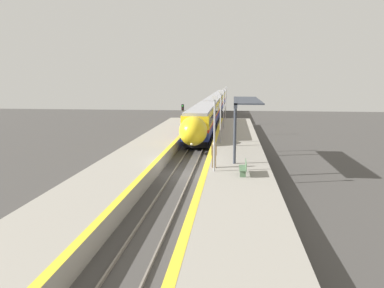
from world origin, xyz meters
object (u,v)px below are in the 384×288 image
(platform_bench, at_px, (244,167))
(lamppost_far, at_px, (224,105))
(person_waiting, at_px, (214,154))
(lamppost_mid, at_px, (221,113))
(train, at_px, (216,103))
(lamppost_near, at_px, (214,128))
(railway_signal, at_px, (183,118))
(lamppost_farthest, at_px, (226,100))

(platform_bench, distance_m, lamppost_far, 24.05)
(person_waiting, height_order, lamppost_mid, lamppost_mid)
(train, relative_size, person_waiting, 51.70)
(lamppost_near, distance_m, lamppost_mid, 11.56)
(railway_signal, xyz_separation_m, lamppost_far, (4.64, 4.14, 1.30))
(person_waiting, distance_m, lamppost_farthest, 33.72)
(lamppost_far, height_order, lamppost_farthest, same)
(person_waiting, distance_m, lamppost_far, 22.18)
(train, height_order, lamppost_mid, lamppost_mid)
(platform_bench, height_order, lamppost_farthest, lamppost_farthest)
(lamppost_mid, bearing_deg, platform_bench, -81.07)
(railway_signal, relative_size, lamppost_far, 0.86)
(lamppost_far, bearing_deg, train, 94.55)
(railway_signal, distance_m, lamppost_far, 6.35)
(train, xyz_separation_m, person_waiting, (2.46, -53.76, -0.20))
(lamppost_near, relative_size, lamppost_far, 1.00)
(lamppost_near, distance_m, lamppost_farthest, 34.69)
(platform_bench, xyz_separation_m, lamppost_far, (-1.93, 23.86, 2.36))
(lamppost_mid, distance_m, lamppost_far, 11.56)
(railway_signal, bearing_deg, platform_bench, -71.57)
(train, relative_size, platform_bench, 53.05)
(lamppost_mid, xyz_separation_m, lamppost_far, (0.00, 11.56, 0.00))
(platform_bench, relative_size, lamppost_farthest, 0.35)
(lamppost_mid, bearing_deg, lamppost_far, 90.00)
(lamppost_farthest, bearing_deg, railway_signal, -106.46)
(lamppost_far, bearing_deg, lamppost_near, -90.00)
(platform_bench, relative_size, person_waiting, 0.97)
(person_waiting, xyz_separation_m, lamppost_far, (0.06, 22.10, 1.91))
(train, height_order, lamppost_near, lamppost_near)
(train, distance_m, lamppost_farthest, 20.33)
(train, distance_m, platform_bench, 55.71)
(train, distance_m, lamppost_near, 54.87)
(person_waiting, bearing_deg, platform_bench, -41.44)
(train, xyz_separation_m, lamppost_mid, (2.52, -43.23, 1.70))
(train, relative_size, lamppost_near, 18.71)
(train, height_order, lamppost_farthest, lamppost_farthest)
(railway_signal, xyz_separation_m, lamppost_farthest, (4.64, 15.70, 1.30))
(railway_signal, xyz_separation_m, lamppost_near, (4.64, -18.99, 1.30))
(lamppost_near, bearing_deg, train, 92.63)
(railway_signal, distance_m, lamppost_farthest, 16.42)
(railway_signal, distance_m, lamppost_mid, 8.85)
(lamppost_near, height_order, lamppost_mid, same)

